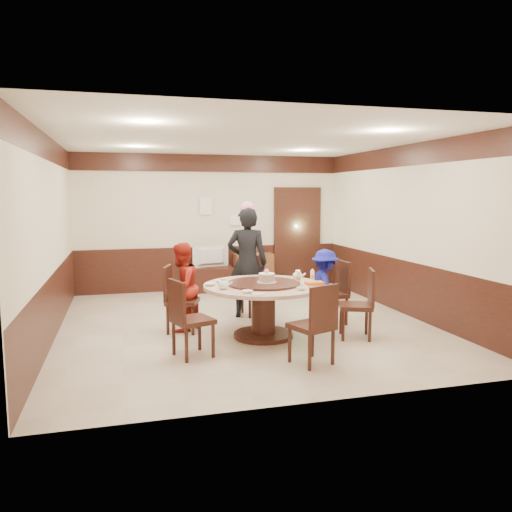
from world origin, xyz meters
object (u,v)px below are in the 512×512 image
object	(u,v)px
banquet_table	(263,300)
thermos	(255,245)
person_red	(182,287)
birthday_cake	(267,278)
side_cabinet	(254,271)
person_standing	(247,263)
shrimp_platter	(314,284)
tv_stand	(212,279)
television	(212,256)
person_blue	(325,287)

from	to	relation	value
banquet_table	thermos	xyz separation A→B (m)	(0.81, 3.52, 0.41)
person_red	thermos	size ratio (longest dim) A/B	3.41
banquet_table	birthday_cake	world-z (taller)	birthday_cake
banquet_table	side_cabinet	xyz separation A→B (m)	(0.78, 3.52, -0.16)
person_standing	person_red	size ratio (longest dim) A/B	1.38
banquet_table	shrimp_platter	xyz separation A→B (m)	(0.63, -0.31, 0.24)
person_standing	tv_stand	bearing A→B (deg)	-67.84
banquet_table	thermos	distance (m)	3.63
shrimp_platter	television	size ratio (longest dim) A/B	0.39
person_blue	tv_stand	bearing A→B (deg)	21.56
birthday_cake	shrimp_platter	xyz separation A→B (m)	(0.59, -0.30, -0.07)
television	side_cabinet	world-z (taller)	television
side_cabinet	thermos	bearing A→B (deg)	0.00
tv_stand	thermos	distance (m)	1.15
person_standing	person_red	bearing A→B (deg)	43.63
person_standing	birthday_cake	bearing A→B (deg)	106.71
person_red	shrimp_platter	world-z (taller)	person_red
banquet_table	person_standing	bearing A→B (deg)	86.82
banquet_table	person_blue	distance (m)	1.16
person_blue	side_cabinet	world-z (taller)	person_blue
person_standing	thermos	bearing A→B (deg)	-89.97
banquet_table	thermos	size ratio (longest dim) A/B	4.39
birthday_cake	television	xyz separation A→B (m)	(-0.15, 3.50, -0.12)
person_standing	thermos	size ratio (longest dim) A/B	4.71
tv_stand	side_cabinet	distance (m)	0.90
tv_stand	banquet_table	bearing A→B (deg)	-88.26
banquet_table	television	size ratio (longest dim) A/B	2.14
person_standing	person_red	distance (m)	1.27
banquet_table	tv_stand	world-z (taller)	banquet_table
banquet_table	birthday_cake	size ratio (longest dim) A/B	6.07
person_blue	television	distance (m)	3.32
birthday_cake	thermos	xyz separation A→B (m)	(0.77, 3.53, 0.10)
birthday_cake	thermos	distance (m)	3.62
shrimp_platter	tv_stand	world-z (taller)	shrimp_platter
person_standing	birthday_cake	distance (m)	1.21
television	tv_stand	bearing A→B (deg)	180.00
birthday_cake	television	world-z (taller)	birthday_cake
tv_stand	person_blue	bearing A→B (deg)	-68.86
shrimp_platter	tv_stand	size ratio (longest dim) A/B	0.35
television	banquet_table	bearing A→B (deg)	79.81
banquet_table	side_cabinet	world-z (taller)	banquet_table
tv_stand	television	bearing A→B (deg)	0.00
side_cabinet	shrimp_platter	bearing A→B (deg)	-92.26
birthday_cake	tv_stand	size ratio (longest dim) A/B	0.32
birthday_cake	tv_stand	distance (m)	3.56
shrimp_platter	side_cabinet	distance (m)	3.85
person_red	person_blue	size ratio (longest dim) A/B	1.11
person_blue	shrimp_platter	xyz separation A→B (m)	(-0.46, -0.71, 0.19)
television	shrimp_platter	bearing A→B (deg)	89.08
shrimp_platter	side_cabinet	bearing A→B (deg)	87.74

